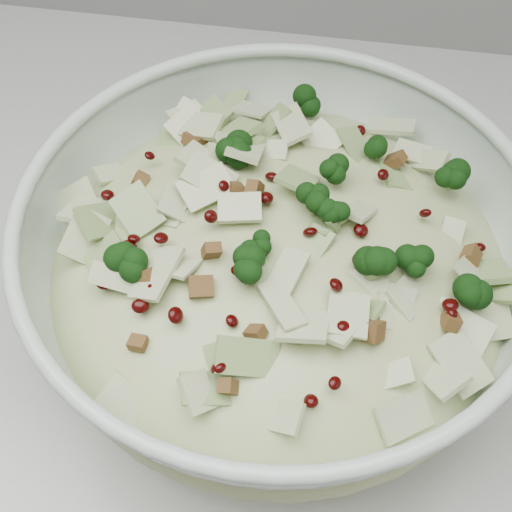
# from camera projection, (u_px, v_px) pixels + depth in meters

# --- Properties ---
(counter) EXTENTS (3.60, 0.60, 0.90)m
(counter) POSITION_uv_depth(u_px,v_px,m) (162.00, 418.00, 0.99)
(counter) COLOR beige
(counter) RESTS_ON floor
(mixing_bowl) EXTENTS (0.40, 0.40, 0.14)m
(mixing_bowl) POSITION_uv_depth(u_px,v_px,m) (278.00, 272.00, 0.49)
(mixing_bowl) COLOR silver
(mixing_bowl) RESTS_ON counter
(salad) EXTENTS (0.40, 0.40, 0.14)m
(salad) POSITION_uv_depth(u_px,v_px,m) (279.00, 253.00, 0.48)
(salad) COLOR beige
(salad) RESTS_ON mixing_bowl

